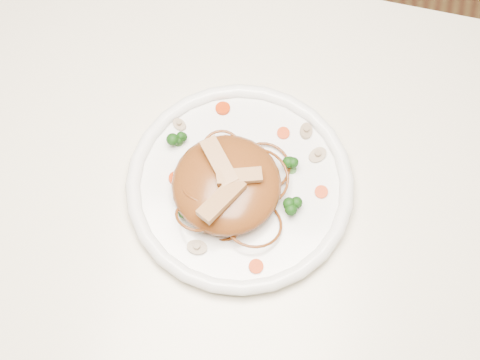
# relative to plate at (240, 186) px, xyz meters

# --- Properties ---
(ground) EXTENTS (4.00, 4.00, 0.00)m
(ground) POSITION_rel_plate_xyz_m (-0.03, -0.03, -0.76)
(ground) COLOR brown
(ground) RESTS_ON ground
(table) EXTENTS (1.20, 0.80, 0.75)m
(table) POSITION_rel_plate_xyz_m (-0.03, -0.03, -0.11)
(table) COLOR #F2E8CD
(table) RESTS_ON ground
(plate) EXTENTS (0.35, 0.35, 0.02)m
(plate) POSITION_rel_plate_xyz_m (0.00, 0.00, 0.00)
(plate) COLOR white
(plate) RESTS_ON table
(noodle_mound) EXTENTS (0.18, 0.18, 0.05)m
(noodle_mound) POSITION_rel_plate_xyz_m (-0.01, -0.02, 0.03)
(noodle_mound) COLOR brown
(noodle_mound) RESTS_ON plate
(chicken_a) EXTENTS (0.06, 0.04, 0.01)m
(chicken_a) POSITION_rel_plate_xyz_m (0.00, -0.01, 0.06)
(chicken_a) COLOR tan
(chicken_a) RESTS_ON noodle_mound
(chicken_b) EXTENTS (0.06, 0.07, 0.01)m
(chicken_b) POSITION_rel_plate_xyz_m (-0.03, -0.00, 0.07)
(chicken_b) COLOR tan
(chicken_b) RESTS_ON noodle_mound
(chicken_c) EXTENTS (0.05, 0.07, 0.01)m
(chicken_c) POSITION_rel_plate_xyz_m (-0.01, -0.05, 0.07)
(chicken_c) COLOR tan
(chicken_c) RESTS_ON noodle_mound
(broccoli_0) EXTENTS (0.03, 0.03, 0.03)m
(broccoli_0) POSITION_rel_plate_xyz_m (0.06, 0.04, 0.02)
(broccoli_0) COLOR #11400D
(broccoli_0) RESTS_ON plate
(broccoli_1) EXTENTS (0.02, 0.02, 0.03)m
(broccoli_1) POSITION_rel_plate_xyz_m (-0.10, 0.04, 0.02)
(broccoli_1) COLOR #11400D
(broccoli_1) RESTS_ON plate
(broccoli_2) EXTENTS (0.03, 0.03, 0.03)m
(broccoli_2) POSITION_rel_plate_xyz_m (-0.05, -0.06, 0.02)
(broccoli_2) COLOR #11400D
(broccoli_2) RESTS_ON plate
(broccoli_3) EXTENTS (0.03, 0.03, 0.03)m
(broccoli_3) POSITION_rel_plate_xyz_m (0.08, -0.02, 0.02)
(broccoli_3) COLOR #11400D
(broccoli_3) RESTS_ON plate
(carrot_0) EXTENTS (0.02, 0.02, 0.00)m
(carrot_0) POSITION_rel_plate_xyz_m (0.04, 0.09, 0.01)
(carrot_0) COLOR red
(carrot_0) RESTS_ON plate
(carrot_1) EXTENTS (0.03, 0.03, 0.00)m
(carrot_1) POSITION_rel_plate_xyz_m (-0.09, -0.01, 0.01)
(carrot_1) COLOR red
(carrot_1) RESTS_ON plate
(carrot_2) EXTENTS (0.02, 0.02, 0.00)m
(carrot_2) POSITION_rel_plate_xyz_m (0.11, 0.01, 0.01)
(carrot_2) COLOR red
(carrot_2) RESTS_ON plate
(carrot_3) EXTENTS (0.03, 0.03, 0.00)m
(carrot_3) POSITION_rel_plate_xyz_m (-0.05, 0.11, 0.01)
(carrot_3) COLOR red
(carrot_3) RESTS_ON plate
(carrot_4) EXTENTS (0.02, 0.02, 0.00)m
(carrot_4) POSITION_rel_plate_xyz_m (0.05, -0.11, 0.01)
(carrot_4) COLOR red
(carrot_4) RESTS_ON plate
(mushroom_0) EXTENTS (0.03, 0.03, 0.01)m
(mushroom_0) POSITION_rel_plate_xyz_m (-0.03, -0.10, 0.01)
(mushroom_0) COLOR tan
(mushroom_0) RESTS_ON plate
(mushroom_1) EXTENTS (0.04, 0.04, 0.01)m
(mushroom_1) POSITION_rel_plate_xyz_m (0.09, 0.07, 0.01)
(mushroom_1) COLOR tan
(mushroom_1) RESTS_ON plate
(mushroom_2) EXTENTS (0.03, 0.03, 0.01)m
(mushroom_2) POSITION_rel_plate_xyz_m (-0.10, 0.07, 0.01)
(mushroom_2) COLOR tan
(mushroom_2) RESTS_ON plate
(mushroom_3) EXTENTS (0.03, 0.03, 0.01)m
(mushroom_3) POSITION_rel_plate_xyz_m (0.07, 0.10, 0.01)
(mushroom_3) COLOR tan
(mushroom_3) RESTS_ON plate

